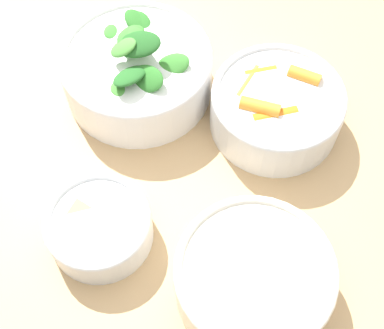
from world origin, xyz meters
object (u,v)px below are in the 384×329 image
Objects in this scene: bowl_beans_hotdog at (258,279)px; bowl_cookies at (99,226)px; bowl_carrots at (276,107)px; bowl_greens at (137,70)px.

bowl_beans_hotdog is 0.19m from bowl_cookies.
bowl_carrots is at bearing 175.56° from bowl_beans_hotdog.
bowl_beans_hotdog is (0.22, -0.02, -0.01)m from bowl_carrots.
bowl_beans_hotdog is at bearing 31.74° from bowl_greens.
bowl_beans_hotdog is at bearing 75.24° from bowl_cookies.
bowl_cookies is at bearing -48.22° from bowl_carrots.
bowl_carrots is 0.22m from bowl_beans_hotdog.
bowl_beans_hotdog is at bearing -4.44° from bowl_carrots.
bowl_carrots reaches higher than bowl_beans_hotdog.
bowl_carrots is at bearing 131.78° from bowl_cookies.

